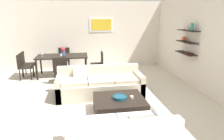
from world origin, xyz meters
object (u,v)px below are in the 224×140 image
sofa_beige (100,85)px  dining_chair_head (64,57)px  candle_jar (132,97)px  dining_chair_foot (61,68)px  dining_chair_left_near (23,65)px  coffee_table (119,106)px  loveseat_white (121,139)px  wine_glass_head (63,50)px  dining_table (62,57)px  dining_chair_right_near (99,62)px  wine_glass_foot (61,55)px  dining_chair_left_far (26,62)px  wine_glass_left_near (42,54)px  decorative_bowl (120,97)px  centerpiece_vase (63,51)px

sofa_beige → dining_chair_head: (-1.14, 2.93, 0.21)m
candle_jar → dining_chair_foot: bearing=125.6°
dining_chair_left_near → coffee_table: bearing=-47.4°
loveseat_white → coffee_table: loveseat_white is taller
wine_glass_head → candle_jar: bearing=-65.0°
dining_table → dining_chair_right_near: 1.33m
dining_table → dining_chair_foot: (0.00, -0.87, -0.18)m
coffee_table → wine_glass_foot: (-1.46, 2.81, 0.66)m
dining_table → dining_chair_left_far: (-1.30, 0.21, -0.18)m
dining_chair_foot → wine_glass_left_near: wine_glass_left_near is taller
sofa_beige → coffee_table: sofa_beige is taller
decorative_bowl → wine_glass_left_near: size_ratio=1.93×
decorative_bowl → sofa_beige: bearing=105.3°
dining_chair_left_near → wine_glass_head: (1.30, 0.61, 0.37)m
decorative_bowl → dining_chair_right_near: (-0.16, 3.03, 0.09)m
coffee_table → dining_chair_left_far: (-2.76, 3.42, 0.31)m
candle_jar → dining_chair_left_far: (-3.02, 3.48, 0.09)m
dining_table → wine_glass_head: size_ratio=10.48×
wine_glass_head → dining_chair_head: bearing=90.0°
dining_chair_left_near → wine_glass_head: size_ratio=5.15×
dining_chair_left_far → centerpiece_vase: 1.42m
decorative_bowl → dining_chair_head: 4.36m
dining_chair_left_far → wine_glass_head: bearing=8.5°
wine_glass_head → dining_table: bearing=-90.0°
sofa_beige → dining_chair_left_near: dining_chair_left_near is taller
dining_chair_left_far → dining_table: bearing=-9.1°
dining_chair_right_near → wine_glass_left_near: size_ratio=5.44×
loveseat_white → dining_chair_right_near: dining_chair_right_near is taller
wine_glass_foot → centerpiece_vase: size_ratio=0.46×
wine_glass_head → sofa_beige: bearing=-65.2°
dining_chair_foot → wine_glass_left_near: 1.07m
sofa_beige → loveseat_white: same height
sofa_beige → wine_glass_left_near: 2.71m
decorative_bowl → candle_jar: (0.26, -0.04, -0.00)m
dining_chair_right_near → centerpiece_vase: size_ratio=2.84×
dining_chair_head → wine_glass_head: wine_glass_head is taller
wine_glass_foot → decorative_bowl: bearing=-62.7°
wine_glass_left_near → wine_glass_foot: wine_glass_left_near is taller
dining_chair_right_near → wine_glass_left_near: wine_glass_left_near is taller
sofa_beige → decorative_bowl: 1.23m
candle_jar → wine_glass_foot: 3.37m
decorative_bowl → wine_glass_foot: 3.21m
wine_glass_left_near → dining_chair_right_near: bearing=-2.7°
candle_jar → wine_glass_foot: bearing=120.9°
coffee_table → wine_glass_head: size_ratio=6.47×
dining_table → centerpiece_vase: (0.04, 0.01, 0.23)m
dining_chair_head → dining_chair_right_near: size_ratio=1.00×
candle_jar → coffee_table: bearing=166.8°
dining_table → dining_chair_left_far: 1.33m
loveseat_white → dining_chair_left_far: bearing=117.7°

